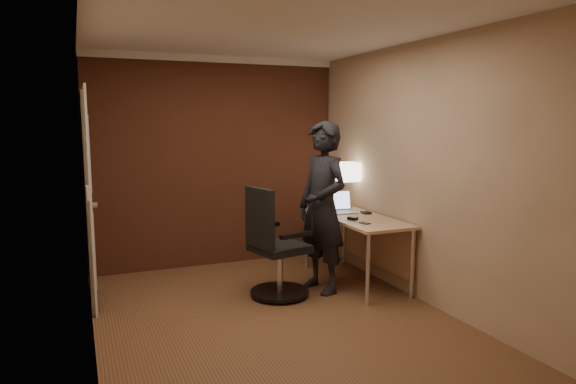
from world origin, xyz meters
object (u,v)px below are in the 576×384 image
object	(u,v)px
office_chair	(274,250)
person	(322,207)
desk_lamp	(348,172)
phone	(365,223)
mouse	(353,218)
laptop	(339,206)
wallet	(366,213)
desk	(360,227)

from	to	relation	value
office_chair	person	distance (m)	0.67
desk_lamp	phone	bearing A→B (deg)	-108.41
office_chair	desk_lamp	bearing A→B (deg)	28.48
desk_lamp	mouse	xyz separation A→B (m)	(-0.31, -0.68, -0.40)
laptop	mouse	world-z (taller)	laptop
mouse	phone	bearing A→B (deg)	-106.41
desk_lamp	laptop	bearing A→B (deg)	-137.06
desk_lamp	wallet	distance (m)	0.58
laptop	person	world-z (taller)	person
office_chair	laptop	bearing A→B (deg)	24.23
desk	phone	bearing A→B (deg)	-115.52
office_chair	mouse	bearing A→B (deg)	-3.13
desk	desk_lamp	bearing A→B (deg)	77.83
mouse	desk	bearing A→B (deg)	21.89
laptop	person	size ratio (longest dim) A/B	0.21
phone	person	world-z (taller)	person
desk_lamp	phone	xyz separation A→B (m)	(-0.30, -0.89, -0.41)
phone	person	bearing A→B (deg)	130.69
person	desk	bearing A→B (deg)	89.83
mouse	wallet	world-z (taller)	mouse
phone	wallet	xyz separation A→B (m)	(0.30, 0.47, 0.01)
phone	desk_lamp	bearing A→B (deg)	61.92
laptop	wallet	xyz separation A→B (m)	(0.23, -0.21, -0.05)
office_chair	person	world-z (taller)	person
phone	wallet	distance (m)	0.56
desk	desk_lamp	size ratio (longest dim) A/B	2.80
desk_lamp	mouse	world-z (taller)	desk_lamp
desk_lamp	phone	world-z (taller)	desk_lamp
person	phone	bearing A→B (deg)	36.85
mouse	laptop	bearing A→B (deg)	59.10
office_chair	wallet	bearing A→B (deg)	10.40
desk	phone	xyz separation A→B (m)	(-0.19, -0.40, 0.13)
person	desk_lamp	bearing A→B (deg)	120.91
mouse	office_chair	size ratio (longest dim) A/B	0.09
mouse	office_chair	world-z (taller)	office_chair
desk	phone	world-z (taller)	phone
desk_lamp	laptop	distance (m)	0.47
wallet	desk_lamp	bearing A→B (deg)	90.69
mouse	phone	world-z (taller)	mouse
wallet	desk	bearing A→B (deg)	-146.09
person	mouse	bearing A→B (deg)	65.28
mouse	person	world-z (taller)	person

